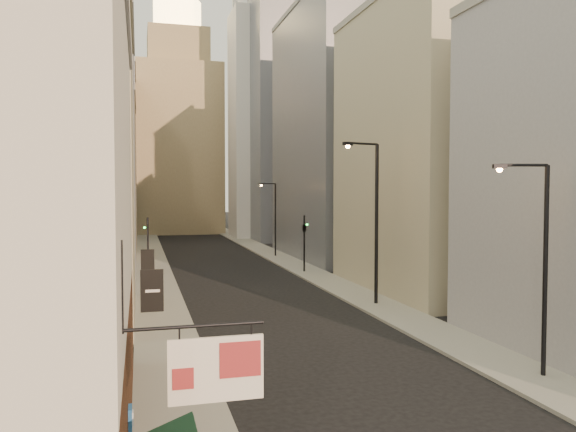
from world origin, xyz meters
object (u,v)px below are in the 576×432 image
object	(u,v)px
clock_tower	(178,129)
traffic_light_left	(148,236)
streetlamp_mid	(373,213)
traffic_light_right	(304,229)
streetlamp_near	(540,257)
white_tower	(258,115)
streetlamp_far	(274,215)

from	to	relation	value
clock_tower	traffic_light_left	world-z (taller)	clock_tower
streetlamp_mid	traffic_light_right	size ratio (longest dim) A/B	2.01
streetlamp_near	traffic_light_left	size ratio (longest dim) A/B	1.63
clock_tower	streetlamp_mid	bearing A→B (deg)	-83.79
clock_tower	traffic_light_left	distance (m)	54.55
white_tower	streetlamp_near	size ratio (longest dim) A/B	5.10
streetlamp_near	streetlamp_far	distance (m)	40.56
white_tower	streetlamp_near	world-z (taller)	white_tower
streetlamp_far	traffic_light_right	size ratio (longest dim) A/B	1.59
traffic_light_left	streetlamp_mid	bearing A→B (deg)	129.94
traffic_light_left	traffic_light_right	size ratio (longest dim) A/B	1.00
streetlamp_near	traffic_light_right	bearing A→B (deg)	105.19
clock_tower	white_tower	xyz separation A→B (m)	(11.00, -14.00, 0.97)
clock_tower	streetlamp_near	bearing A→B (deg)	-84.45
streetlamp_near	streetlamp_mid	world-z (taller)	streetlamp_mid
streetlamp_near	traffic_light_right	world-z (taller)	streetlamp_near
traffic_light_left	clock_tower	bearing A→B (deg)	-100.17
streetlamp_near	streetlamp_far	size ratio (longest dim) A/B	1.03
streetlamp_mid	traffic_light_left	world-z (taller)	streetlamp_mid
clock_tower	streetlamp_mid	size ratio (longest dim) A/B	4.47
clock_tower	streetlamp_far	world-z (taller)	clock_tower
streetlamp_far	traffic_light_left	xyz separation A→B (m)	(-13.31, -12.47, -1.03)
streetlamp_far	traffic_light_right	xyz separation A→B (m)	(-0.16, -12.01, -0.73)
streetlamp_near	traffic_light_right	distance (m)	28.57
traffic_light_right	streetlamp_far	bearing A→B (deg)	-71.90
streetlamp_near	streetlamp_mid	distance (m)	14.17
streetlamp_far	traffic_light_right	bearing A→B (deg)	-109.16
streetlamp_far	streetlamp_mid	bearing A→B (deg)	-108.47
white_tower	streetlamp_far	distance (m)	29.69
clock_tower	white_tower	distance (m)	17.83
streetlamp_mid	streetlamp_far	world-z (taller)	streetlamp_mid
streetlamp_mid	traffic_light_left	distance (m)	19.40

